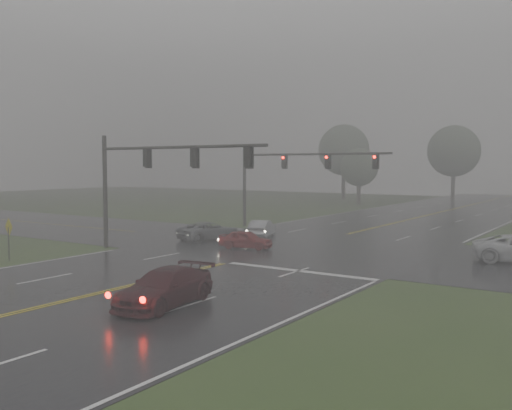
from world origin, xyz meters
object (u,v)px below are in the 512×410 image
Objects in this scene: signal_gantry_near at (148,170)px; signal_gantry_far at (286,169)px; sedan_red at (246,249)px; car_grey at (210,240)px; sedan_silver at (262,237)px; sedan_maroon at (165,306)px.

signal_gantry_near is 15.88m from signal_gantry_far.
car_grey reaches higher than sedan_red.
sedan_red is 6.23m from sedan_silver.
signal_gantry_far is at bearing 88.60° from signal_gantry_near.
car_grey is 8.37m from signal_gantry_near.
signal_gantry_near is at bearing 62.18° from sedan_silver.
sedan_red is 5.04m from car_grey.
signal_gantry_near is (-1.64, -10.27, 5.12)m from sedan_silver.
sedan_red is at bearing 94.75° from sedan_silver.
signal_gantry_far reaches higher than sedan_maroon.
sedan_silver reaches higher than sedan_red.
sedan_maroon is at bearing -69.03° from signal_gantry_far.
sedan_maroon is 1.39× the size of sedan_red.
signal_gantry_near is 0.93× the size of signal_gantry_far.
sedan_maroon is 27.61m from signal_gantry_far.
sedan_silver is 4.24m from car_grey.
signal_gantry_near reaches higher than sedan_silver.
sedan_silver is 0.30× the size of signal_gantry_near.
sedan_red is at bearing 47.92° from signal_gantry_near.
sedan_maroon is at bearing 140.57° from car_grey.
car_grey is at bearing 53.40° from sedan_red.
sedan_maroon reaches higher than sedan_silver.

